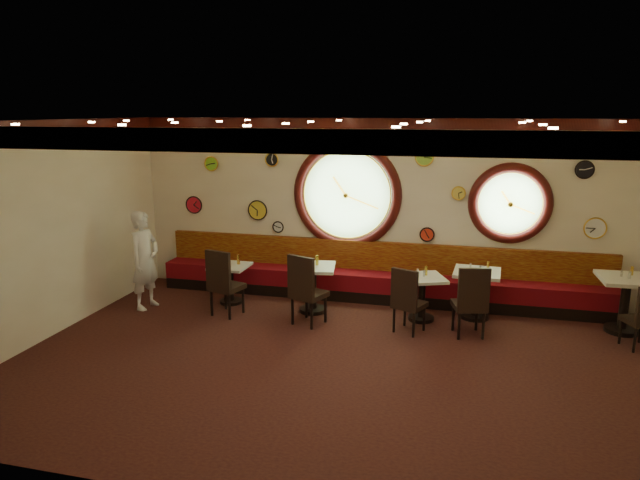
{
  "coord_description": "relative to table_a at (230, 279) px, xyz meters",
  "views": [
    {
      "loc": [
        1.41,
        -6.99,
        3.33
      ],
      "look_at": [
        -0.55,
        0.8,
        1.5
      ],
      "focal_mm": 32.0,
      "sensor_mm": 36.0,
      "label": 1
    }
  ],
  "objects": [
    {
      "name": "condiment_c_pepper",
      "position": [
        3.35,
        -0.01,
        0.35
      ],
      "size": [
        0.04,
        0.04,
        0.1
      ],
      "primitive_type": "cylinder",
      "color": "#BABABE",
      "rests_on": "table_c"
    },
    {
      "name": "chair_d",
      "position": [
        4.09,
        -0.59,
        0.19
      ],
      "size": [
        0.56,
        0.56,
        0.68
      ],
      "rotation": [
        0.0,
        0.0,
        0.26
      ],
      "color": "black",
      "rests_on": "floor"
    },
    {
      "name": "table_a",
      "position": [
        0.0,
        0.0,
        0.0
      ],
      "size": [
        0.64,
        0.64,
        0.69
      ],
      "color": "black",
      "rests_on": "floor"
    },
    {
      "name": "wall_back",
      "position": [
        2.46,
        1.06,
        1.16
      ],
      "size": [
        9.0,
        0.02,
        3.2
      ],
      "primitive_type": "cube",
      "color": "beige",
      "rests_on": "floor"
    },
    {
      "name": "condiment_c_salt",
      "position": [
        3.24,
        0.03,
        0.35
      ],
      "size": [
        0.04,
        0.04,
        0.11
      ],
      "primitive_type": "cylinder",
      "color": "silver",
      "rests_on": "table_c"
    },
    {
      "name": "banquette_seat",
      "position": [
        2.46,
        0.78,
        -0.09
      ],
      "size": [
        8.0,
        0.55,
        0.3
      ],
      "primitive_type": "cube",
      "color": "#5E0811",
      "rests_on": "banquette_base"
    },
    {
      "name": "wall_clock_2",
      "position": [
        -0.74,
        1.02,
        1.91
      ],
      "size": [
        0.26,
        0.03,
        0.26
      ],
      "primitive_type": "cylinder",
      "rotation": [
        1.57,
        0.0,
        0.0
      ],
      "color": "#7DC828",
      "rests_on": "wall_back"
    },
    {
      "name": "condiment_e_salt",
      "position": [
        6.28,
        0.24,
        0.48
      ],
      "size": [
        0.03,
        0.03,
        0.09
      ],
      "primitive_type": "cylinder",
      "color": "silver",
      "rests_on": "table_e"
    },
    {
      "name": "table_e",
      "position": [
        6.36,
        0.2,
        0.11
      ],
      "size": [
        0.82,
        0.82,
        0.87
      ],
      "color": "black",
      "rests_on": "floor"
    },
    {
      "name": "condiment_d_pepper",
      "position": [
        4.21,
        0.19,
        0.42
      ],
      "size": [
        0.04,
        0.04,
        0.11
      ],
      "primitive_type": "cylinder",
      "color": "#BCBCC1",
      "rests_on": "table_d"
    },
    {
      "name": "condiment_d_salt",
      "position": [
        4.07,
        0.38,
        0.41
      ],
      "size": [
        0.03,
        0.03,
        0.09
      ],
      "primitive_type": "cylinder",
      "color": "silver",
      "rests_on": "table_d"
    },
    {
      "name": "waiter",
      "position": [
        -1.31,
        -0.57,
        0.41
      ],
      "size": [
        0.5,
        0.67,
        1.69
      ],
      "primitive_type": "imported",
      "rotation": [
        0.0,
        0.0,
        1.4
      ],
      "color": "white",
      "rests_on": "floor"
    },
    {
      "name": "wall_clock_8",
      "position": [
        3.81,
        1.02,
        1.51
      ],
      "size": [
        0.22,
        0.03,
        0.22
      ],
      "primitive_type": "cylinder",
      "rotation": [
        1.57,
        0.0,
        0.0
      ],
      "color": "#E4CA4C",
      "rests_on": "wall_back"
    },
    {
      "name": "wall_clock_9",
      "position": [
        0.56,
        1.02,
        0.76
      ],
      "size": [
        0.2,
        0.03,
        0.2
      ],
      "primitive_type": "cylinder",
      "rotation": [
        1.57,
        0.0,
        0.0
      ],
      "color": "white",
      "rests_on": "wall_back"
    },
    {
      "name": "wall_clock_7",
      "position": [
        0.46,
        1.02,
        2.01
      ],
      "size": [
        0.24,
        0.03,
        0.24
      ],
      "primitive_type": "cylinder",
      "rotation": [
        1.57,
        0.0,
        0.0
      ],
      "color": "black",
      "rests_on": "wall_back"
    },
    {
      "name": "porthole_left_glass",
      "position": [
        1.86,
        1.06,
        1.41
      ],
      "size": [
        1.66,
        0.02,
        1.66
      ],
      "primitive_type": "cylinder",
      "rotation": [
        1.57,
        0.0,
        0.0
      ],
      "color": "#8DC576",
      "rests_on": "wall_back"
    },
    {
      "name": "wall_clock_0",
      "position": [
        0.16,
        1.02,
        1.06
      ],
      "size": [
        0.36,
        0.03,
        0.36
      ],
      "primitive_type": "cylinder",
      "rotation": [
        1.57,
        0.0,
        0.0
      ],
      "color": "gold",
      "rests_on": "wall_back"
    },
    {
      "name": "condiment_c_bottle",
      "position": [
        3.37,
        0.06,
        0.38
      ],
      "size": [
        0.05,
        0.05,
        0.16
      ],
      "primitive_type": "cylinder",
      "color": "gold",
      "rests_on": "table_c"
    },
    {
      "name": "wall_clock_1",
      "position": [
        3.21,
        1.02,
        2.11
      ],
      "size": [
        0.3,
        0.03,
        0.3
      ],
      "primitive_type": "cylinder",
      "rotation": [
        1.57,
        0.0,
        0.0
      ],
      "color": "#86C23C",
      "rests_on": "wall_back"
    },
    {
      "name": "condiment_e_bottle",
      "position": [
        6.45,
        0.36,
        0.5
      ],
      "size": [
        0.04,
        0.04,
        0.14
      ],
      "primitive_type": "cylinder",
      "color": "gold",
      "rests_on": "table_e"
    },
    {
      "name": "chair_b",
      "position": [
        1.56,
        -0.72,
        0.22
      ],
      "size": [
        0.62,
        0.62,
        0.71
      ],
      "rotation": [
        0.0,
        0.0,
        -0.36
      ],
      "color": "black",
      "rests_on": "floor"
    },
    {
      "name": "porthole_right_frame",
      "position": [
        4.66,
        1.04,
        1.36
      ],
      "size": [
        1.38,
        0.18,
        1.38
      ],
      "primitive_type": "torus",
      "rotation": [
        1.57,
        0.0,
        0.0
      ],
      "color": "#370B0A",
      "rests_on": "wall_back"
    },
    {
      "name": "molding_back",
      "position": [
        2.46,
        1.01,
        2.67
      ],
      "size": [
        9.0,
        0.1,
        0.18
      ],
      "primitive_type": "cube",
      "color": "#370B0A",
      "rests_on": "wall_back"
    },
    {
      "name": "banquette_back",
      "position": [
        2.46,
        1.0,
        0.31
      ],
      "size": [
        8.0,
        0.1,
        0.55
      ],
      "primitive_type": "cube",
      "color": "#630F07",
      "rests_on": "wall_back"
    },
    {
      "name": "condiment_e_pepper",
      "position": [
        6.37,
        0.14,
        0.49
      ],
      "size": [
        0.04,
        0.04,
        0.11
      ],
      "primitive_type": "cylinder",
      "color": "silver",
      "rests_on": "table_e"
    },
    {
      "name": "wall_clock_5",
      "position": [
        3.31,
        1.02,
        0.76
      ],
      "size": [
        0.24,
        0.03,
        0.24
      ],
      "primitive_type": "cylinder",
      "rotation": [
        1.57,
        0.0,
        0.0
      ],
      "color": "red",
      "rests_on": "wall_back"
    },
    {
      "name": "porthole_left_frame",
      "position": [
        1.86,
        1.04,
        1.41
      ],
      "size": [
        1.98,
        0.18,
        1.98
      ],
      "primitive_type": "torus",
      "rotation": [
        1.57,
        0.0,
        0.0
      ],
      "color": "#370B0A",
      "rests_on": "wall_back"
    },
    {
      "name": "condiment_a_bottle",
      "position": [
        0.13,
        0.09,
        0.34
      ],
      "size": [
        0.05,
        0.05,
        0.17
      ],
      "primitive_type": "cylinder",
      "color": "gold",
      "rests_on": "table_a"
    },
    {
      "name": "floor",
      "position": [
        2.46,
        -1.94,
        -0.44
      ],
      "size": [
        9.0,
        6.0,
        0.0
      ],
      "primitive_type": "cube",
      "color": "black",
      "rests_on": "ground"
    },
    {
      "name": "table_c",
      "position": [
        3.33,
        -0.03,
        0.02
      ],
      "size": [
        0.87,
        0.87,
        0.73
      ],
      "color": "black",
      "rests_on": "floor"
    },
    {
      "name": "molding_front",
      "position": [
        2.46,
        -4.89,
        2.67
      ],
      "size": [
        9.0,
        0.1,
        0.18
      ],
      "primitive_type": "cube",
      "color": "#370B0A",
      "rests_on": "wall_back"
    },
    {
      "name": "ceiling",
      "position": [
        2.46,
        -1.94,
        2.76
      ],
      "size": [
        9.0,
        6.0,
        0.02
      ],
      "primitive_type": "cube",
      "color": "#B08831",
      "rests_on": "wall_back"
    },
    {
      "name": "condiment_b_bottle",
      "position": [
        1.57,
        -0.0,
        0.45
      ],
      "size": [
        0.05,
        0.05,
        0.17
      ],
      "primitive_type": "cylinder",
      "color": "gold",
      "rests_on": "table_b"
    },
    {
      "name": "porthole_left_ring",
      "position": [
        1.86,
        1.01,
        1.41
      ],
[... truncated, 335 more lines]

